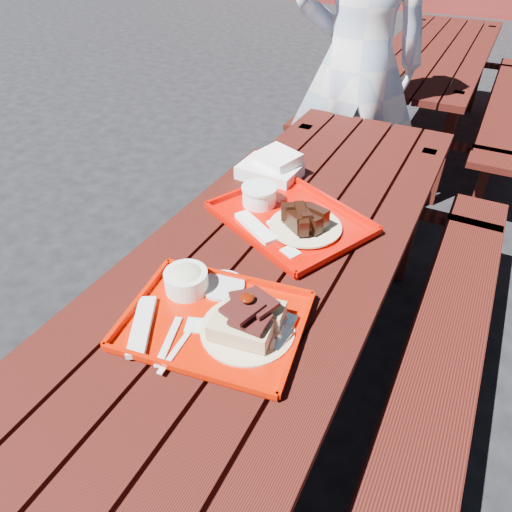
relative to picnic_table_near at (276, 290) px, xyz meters
The scene contains 7 objects.
ground 0.56m from the picnic_table_near, ahead, with size 60.00×60.00×0.00m, color black.
picnic_table_near is the anchor object (origin of this frame).
picnic_table_far 2.80m from the picnic_table_near, 90.00° to the left, with size 1.41×2.40×0.75m.
near_tray 0.43m from the picnic_table_near, 90.89° to the right, with size 0.51×0.43×0.15m.
far_tray 0.26m from the picnic_table_near, 103.36° to the left, with size 0.62×0.56×0.08m.
white_cloth 0.53m from the picnic_table_near, 117.98° to the left, with size 0.24×0.21×0.10m.
person 1.44m from the picnic_table_near, 98.03° to the left, with size 0.70×0.46×1.91m, color #B7D0F2.
Camera 1 is at (0.48, -1.08, 1.65)m, focal length 32.00 mm.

